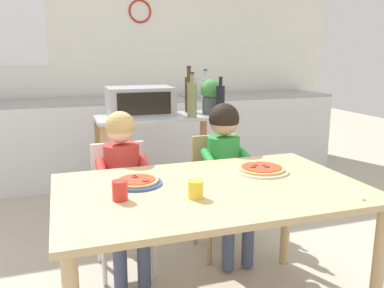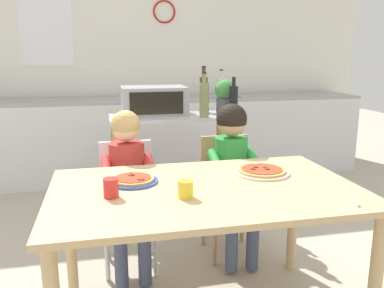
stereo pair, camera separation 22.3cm
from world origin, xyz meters
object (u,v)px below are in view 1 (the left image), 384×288
(dining_chair_right, at_px, (219,184))
(bottle_squat_spirits, at_px, (205,94))
(kitchen_island_cart, at_px, (160,150))
(toaster_oven, at_px, (140,101))
(potted_herb_plant, at_px, (211,95))
(drinking_cup_red, at_px, (120,190))
(pizza_plate_cream, at_px, (261,169))
(dining_chair_left, at_px, (122,197))
(bottle_clear_vinegar, at_px, (192,99))
(dining_table, at_px, (211,204))
(bottle_slim_sauce, at_px, (220,100))
(pizza_plate_blue_rimmed, at_px, (137,182))
(child_in_red_shirt, at_px, (124,176))
(child_in_green_shirt, at_px, (226,160))
(drinking_cup_yellow, at_px, (196,189))
(bottle_dark_olive_oil, at_px, (189,93))
(serving_spoon, at_px, (358,194))

(dining_chair_right, bearing_deg, bottle_squat_spirits, 77.43)
(kitchen_island_cart, relative_size, toaster_oven, 2.01)
(potted_herb_plant, xyz_separation_m, dining_chair_right, (-0.14, -0.55, -0.57))
(dining_chair_right, relative_size, drinking_cup_red, 9.05)
(pizza_plate_cream, relative_size, drinking_cup_red, 3.32)
(potted_herb_plant, distance_m, dining_chair_left, 1.17)
(bottle_clear_vinegar, relative_size, dining_table, 0.23)
(toaster_oven, height_order, bottle_slim_sauce, bottle_slim_sauce)
(bottle_clear_vinegar, bearing_deg, pizza_plate_blue_rimmed, -121.57)
(child_in_red_shirt, bearing_deg, bottle_slim_sauce, 33.26)
(bottle_clear_vinegar, distance_m, dining_chair_right, 0.70)
(child_in_green_shirt, distance_m, drinking_cup_yellow, 0.91)
(toaster_oven, relative_size, dining_chair_right, 0.63)
(bottle_slim_sauce, xyz_separation_m, bottle_clear_vinegar, (-0.23, 0.01, 0.02))
(toaster_oven, distance_m, potted_herb_plant, 0.58)
(bottle_squat_spirits, xyz_separation_m, drinking_cup_yellow, (-0.65, -1.65, -0.26))
(bottle_dark_olive_oil, distance_m, bottle_clear_vinegar, 0.29)
(kitchen_island_cart, xyz_separation_m, dining_chair_right, (0.27, -0.64, -0.12))
(dining_table, bearing_deg, kitchen_island_cart, 86.54)
(bottle_clear_vinegar, xyz_separation_m, child_in_red_shirt, (-0.63, -0.57, -0.39))
(dining_table, bearing_deg, bottle_squat_spirits, 70.93)
(child_in_red_shirt, relative_size, serving_spoon, 7.34)
(bottle_clear_vinegar, xyz_separation_m, dining_chair_right, (0.07, -0.41, -0.56))
(child_in_green_shirt, xyz_separation_m, drinking_cup_yellow, (-0.48, -0.77, 0.10))
(bottle_dark_olive_oil, distance_m, potted_herb_plant, 0.20)
(bottle_dark_olive_oil, bearing_deg, dining_chair_left, -133.62)
(potted_herb_plant, height_order, pizza_plate_blue_rimmed, potted_herb_plant)
(dining_chair_right, distance_m, drinking_cup_yellow, 1.05)
(potted_herb_plant, xyz_separation_m, pizza_plate_blue_rimmed, (-0.84, -1.16, -0.29))
(dining_chair_left, bearing_deg, bottle_squat_spirits, 42.92)
(dining_table, xyz_separation_m, drinking_cup_yellow, (-0.12, -0.12, 0.13))
(bottle_squat_spirits, height_order, drinking_cup_red, bottle_squat_spirits)
(kitchen_island_cart, height_order, bottle_dark_olive_oil, bottle_dark_olive_oil)
(dining_table, bearing_deg, pizza_plate_cream, 23.31)
(kitchen_island_cart, height_order, dining_table, kitchen_island_cart)
(pizza_plate_blue_rimmed, bearing_deg, dining_chair_right, 41.20)
(potted_herb_plant, xyz_separation_m, dining_chair_left, (-0.84, -0.59, -0.57))
(child_in_red_shirt, distance_m, drinking_cup_red, 0.67)
(dining_chair_right, xyz_separation_m, child_in_green_shirt, (-0.00, -0.12, 0.21))
(pizza_plate_blue_rimmed, relative_size, drinking_cup_red, 2.81)
(pizza_plate_cream, bearing_deg, toaster_oven, 108.75)
(child_in_green_shirt, bearing_deg, potted_herb_plant, 78.00)
(bottle_dark_olive_oil, distance_m, bottle_squat_spirits, 0.19)
(bottle_dark_olive_oil, bearing_deg, drinking_cup_yellow, -106.89)
(dining_chair_right, bearing_deg, toaster_oven, 123.27)
(bottle_slim_sauce, height_order, drinking_cup_red, bottle_slim_sauce)
(child_in_red_shirt, bearing_deg, serving_spoon, -44.96)
(bottle_slim_sauce, height_order, potted_herb_plant, bottle_slim_sauce)
(kitchen_island_cart, xyz_separation_m, bottle_dark_olive_oil, (0.27, 0.05, 0.46))
(pizza_plate_cream, bearing_deg, child_in_red_shirt, 147.33)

